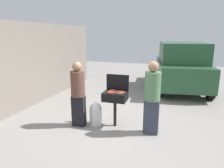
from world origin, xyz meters
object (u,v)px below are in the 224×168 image
object	(u,v)px
hot_dog_8	(123,92)
hot_dog_9	(119,94)
hot_dog_3	(118,92)
hot_dog_5	(112,92)
hot_dog_2	(116,93)
parked_minivan	(181,66)
propane_tank	(96,113)
person_right	(152,95)
person_left	(78,92)
hot_dog_6	(115,91)
hot_dog_13	(121,91)
hot_dog_0	(111,93)
hot_dog_11	(122,93)
hot_dog_1	(113,90)
hot_dog_7	(110,93)
hot_dog_4	(109,92)
hot_dog_12	(121,93)
bbq_grill	(115,98)
hot_dog_10	(110,91)

from	to	relation	value
hot_dog_8	hot_dog_9	world-z (taller)	same
hot_dog_3	hot_dog_5	xyz separation A→B (m)	(-0.14, -0.07, 0.00)
hot_dog_2	parked_minivan	world-z (taller)	parked_minivan
propane_tank	person_right	xyz separation A→B (m)	(1.46, -0.04, 0.64)
hot_dog_3	person_left	bearing A→B (deg)	-161.78
hot_dog_8	hot_dog_6	bearing A→B (deg)	168.90
hot_dog_6	propane_tank	world-z (taller)	hot_dog_6
person_left	hot_dog_13	bearing A→B (deg)	18.99
hot_dog_6	person_right	world-z (taller)	person_right
hot_dog_0	hot_dog_11	world-z (taller)	same
hot_dog_5	person_left	bearing A→B (deg)	-162.91
hot_dog_2	parked_minivan	distance (m)	4.90
parked_minivan	hot_dog_1	bearing A→B (deg)	61.04
propane_tank	person_right	bearing A→B (deg)	-1.45
hot_dog_7	hot_dog_4	bearing A→B (deg)	121.61
hot_dog_11	hot_dog_13	bearing A→B (deg)	115.89
hot_dog_0	hot_dog_13	xyz separation A→B (m)	(0.21, 0.19, 0.00)
hot_dog_2	hot_dog_13	size ratio (longest dim) A/B	1.00
hot_dog_12	hot_dog_7	bearing A→B (deg)	-163.21
hot_dog_13	hot_dog_6	bearing A→B (deg)	177.17
person_left	hot_dog_11	bearing A→B (deg)	13.16
hot_dog_1	parked_minivan	world-z (taller)	parked_minivan
parked_minivan	hot_dog_13	bearing A→B (deg)	64.09
bbq_grill	hot_dog_2	xyz separation A→B (m)	(0.05, -0.07, 0.16)
hot_dog_0	hot_dog_10	xyz separation A→B (m)	(-0.06, 0.12, 0.00)
hot_dog_7	hot_dog_12	distance (m)	0.26
hot_dog_0	hot_dog_4	distance (m)	0.07
hot_dog_1	hot_dog_7	bearing A→B (deg)	-84.21
hot_dog_5	hot_dog_8	bearing A→B (deg)	17.34
hot_dog_4	hot_dog_13	xyz separation A→B (m)	(0.28, 0.16, 0.00)
hot_dog_10	hot_dog_11	xyz separation A→B (m)	(0.33, -0.03, 0.00)
hot_dog_0	hot_dog_3	xyz separation A→B (m)	(0.14, 0.14, 0.00)
hot_dog_9	hot_dog_11	xyz separation A→B (m)	(0.05, 0.11, 0.00)
hot_dog_10	propane_tank	distance (m)	0.72
hot_dog_1	hot_dog_4	xyz separation A→B (m)	(-0.03, -0.20, 0.00)
hot_dog_9	hot_dog_13	size ratio (longest dim) A/B	1.00
hot_dog_8	person_right	size ratio (longest dim) A/B	0.07
hot_dog_13	hot_dog_4	bearing A→B (deg)	-150.40
hot_dog_3	parked_minivan	world-z (taller)	parked_minivan
bbq_grill	hot_dog_7	bearing A→B (deg)	-116.55
bbq_grill	hot_dog_4	bearing A→B (deg)	-154.88
hot_dog_1	hot_dog_9	distance (m)	0.36
hot_dog_5	hot_dog_11	size ratio (longest dim) A/B	1.00
hot_dog_4	person_left	size ratio (longest dim) A/B	0.08
bbq_grill	hot_dog_11	world-z (taller)	hot_dog_11
hot_dog_0	hot_dog_5	bearing A→B (deg)	91.14
propane_tank	hot_dog_1	bearing A→B (deg)	31.08
hot_dog_4	parked_minivan	distance (m)	4.95
bbq_grill	hot_dog_10	bearing A→B (deg)	170.50
hot_dog_0	hot_dog_6	size ratio (longest dim) A/B	1.00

